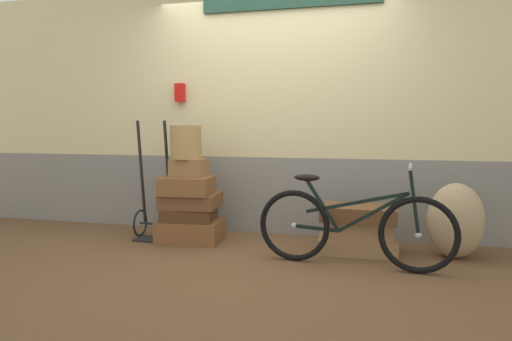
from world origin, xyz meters
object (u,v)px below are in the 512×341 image
Objects in this scene: suitcase_7 at (359,213)px; luggage_trolley at (155,211)px; suitcase_2 at (191,200)px; suitcase_5 at (357,244)px; suitcase_3 at (187,185)px; suitcase_0 at (191,230)px; burlap_sack at (455,221)px; suitcase_1 at (189,214)px; bicycle at (353,227)px; suitcase_6 at (361,229)px; wicker_basket at (186,142)px; suitcase_4 at (189,167)px.

suitcase_7 is 2.08m from luggage_trolley.
suitcase_5 is (1.65, -0.00, -0.35)m from suitcase_2.
suitcase_3 is at bearing -10.82° from luggage_trolley.
burlap_sack is at bearing -3.38° from suitcase_0.
suitcase_7 is at bearing -5.13° from suitcase_0.
suitcase_0 is 0.93× the size of burlap_sack.
bicycle is at bearing -21.26° from suitcase_1.
suitcase_6 is 0.82m from burlap_sack.
luggage_trolley is at bearing 171.26° from suitcase_0.
suitcase_5 is (1.67, 0.05, -0.51)m from suitcase_3.
wicker_basket reaches higher than suitcase_6.
suitcase_0 is at bearing -179.19° from burlap_sack.
suitcase_1 is 1.51× the size of suitcase_4.
suitcase_4 is 0.50× the size of suitcase_7.
suitcase_4 is at bearing 26.51° from wicker_basket.
wicker_basket is (-1.72, -0.01, 0.78)m from suitcase_6.
suitcase_5 is at bearing 0.80° from wicker_basket.
suitcase_1 is 0.31× the size of bicycle.
suitcase_3 is 0.50m from luggage_trolley.
suitcase_5 is 0.53m from bicycle.
suitcase_6 is at bearing -3.86° from suitcase_3.
suitcase_7 reaches higher than suitcase_1.
suitcase_4 is at bearing 179.34° from suitcase_6.
burlap_sack reaches higher than suitcase_0.
luggage_trolley reaches higher than wicker_basket.
suitcase_3 is 0.70× the size of suitcase_5.
wicker_basket reaches higher than bicycle.
suitcase_4 reaches higher than suitcase_0.
suitcase_3 is 0.88× the size of suitcase_6.
suitcase_1 is (-0.01, -0.02, 0.17)m from suitcase_0.
suitcase_3 is at bearing -107.65° from suitcase_1.
suitcase_6 is at bearing 48.12° from suitcase_7.
luggage_trolley reaches higher than suitcase_1.
suitcase_7 is at bearing -77.26° from suitcase_5.
suitcase_3 is 0.73× the size of suitcase_7.
suitcase_4 is 0.60× the size of suitcase_6.
suitcase_0 is at bearing -115.89° from suitcase_2.
burlap_sack reaches higher than suitcase_1.
suitcase_0 is 1.84× the size of suitcase_4.
suitcase_4 is 0.48× the size of suitcase_5.
suitcase_1 reaches higher than suitcase_5.
suitcase_4 reaches higher than suitcase_1.
suitcase_0 reaches higher than suitcase_5.
wicker_basket is (-0.03, -0.01, 0.90)m from suitcase_0.
suitcase_2 reaches higher than suitcase_0.
suitcase_3 is 0.30× the size of bicycle.
burlap_sack is at bearing 29.29° from bicycle.
suitcase_7 reaches higher than suitcase_0.
suitcase_0 is 0.64m from suitcase_4.
luggage_trolley is at bearing 175.21° from suitcase_4.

